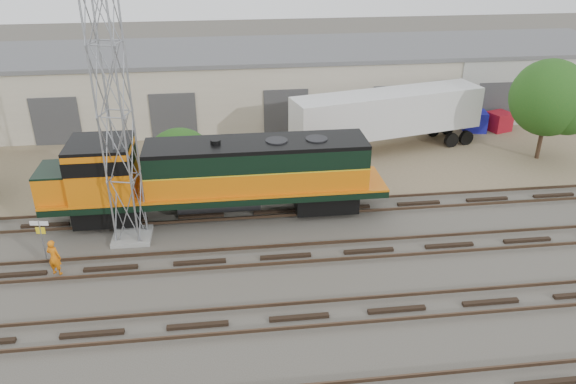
{
  "coord_description": "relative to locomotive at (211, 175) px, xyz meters",
  "views": [
    {
      "loc": [
        -2.64,
        -20.64,
        14.4
      ],
      "look_at": [
        0.42,
        4.0,
        2.2
      ],
      "focal_mm": 35.0,
      "sensor_mm": 36.0,
      "label": 1
    }
  ],
  "objects": [
    {
      "name": "ground",
      "position": [
        3.32,
        -6.0,
        -2.42
      ],
      "size": [
        140.0,
        140.0,
        0.0
      ],
      "primitive_type": "plane",
      "color": "#47423A",
      "rests_on": "ground"
    },
    {
      "name": "dirt_strip",
      "position": [
        3.32,
        9.0,
        -2.41
      ],
      "size": [
        80.0,
        16.0,
        0.02
      ],
      "primitive_type": "cube",
      "color": "#726047",
      "rests_on": "ground"
    },
    {
      "name": "tracks",
      "position": [
        3.32,
        -9.0,
        -2.34
      ],
      "size": [
        80.0,
        20.4,
        0.28
      ],
      "color": "black",
      "rests_on": "ground"
    },
    {
      "name": "warehouse",
      "position": [
        3.36,
        16.98,
        0.23
      ],
      "size": [
        58.4,
        10.4,
        5.3
      ],
      "color": "#C0B6A0",
      "rests_on": "ground"
    },
    {
      "name": "locomotive",
      "position": [
        0.0,
        0.0,
        0.0
      ],
      "size": [
        17.62,
        3.09,
        4.23
      ],
      "color": "black",
      "rests_on": "tracks"
    },
    {
      "name": "signal_tower",
      "position": [
        -4.05,
        -1.77,
        3.8
      ],
      "size": [
        1.88,
        1.88,
        12.75
      ],
      "rotation": [
        0.0,
        0.0,
        -0.25
      ],
      "color": "gray",
      "rests_on": "ground"
    },
    {
      "name": "sign_post",
      "position": [
        -7.79,
        -3.27,
        -0.97
      ],
      "size": [
        0.84,
        0.17,
        2.07
      ],
      "color": "gray",
      "rests_on": "ground"
    },
    {
      "name": "worker",
      "position": [
        -7.02,
        -4.54,
        -1.56
      ],
      "size": [
        0.73,
        0.6,
        1.73
      ],
      "primitive_type": "imported",
      "rotation": [
        0.0,
        0.0,
        2.8
      ],
      "color": "orange",
      "rests_on": "ground"
    },
    {
      "name": "semi_trailer",
      "position": [
        12.02,
        8.26,
        0.13
      ],
      "size": [
        13.43,
        5.58,
        4.06
      ],
      "rotation": [
        0.0,
        0.0,
        0.23
      ],
      "color": "silver",
      "rests_on": "ground"
    },
    {
      "name": "dumpster_blue",
      "position": [
        19.34,
        11.08,
        -1.67
      ],
      "size": [
        1.83,
        1.75,
        1.5
      ],
      "primitive_type": "cube",
      "rotation": [
        0.0,
        0.0,
        -0.17
      ],
      "color": "#151596",
      "rests_on": "ground"
    },
    {
      "name": "dumpster_red",
      "position": [
        21.2,
        10.93,
        -1.72
      ],
      "size": [
        1.87,
        1.81,
        1.4
      ],
      "primitive_type": "cube",
      "rotation": [
        0.0,
        0.0,
        0.33
      ],
      "color": "maroon",
      "rests_on": "ground"
    },
    {
      "name": "tree_mid",
      "position": [
        -1.57,
        3.12,
        -0.74
      ],
      "size": [
        4.26,
        4.06,
        4.06
      ],
      "color": "#382619",
      "rests_on": "ground"
    },
    {
      "name": "tree_east",
      "position": [
        21.56,
        5.28,
        1.59
      ],
      "size": [
        5.11,
        4.87,
        6.57
      ],
      "color": "#382619",
      "rests_on": "ground"
    }
  ]
}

